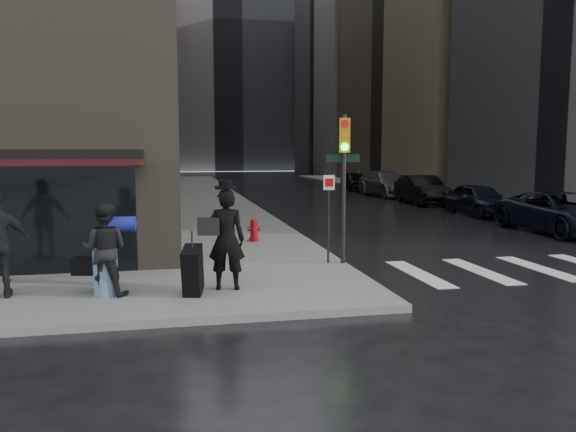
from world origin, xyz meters
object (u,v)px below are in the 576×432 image
Objects in this scene: man_jeans at (104,249)px; fire_hydrant at (254,231)px; man_overcoat at (219,244)px; traffic_light at (343,168)px; parked_car_4 at (355,181)px; parked_car_0 at (561,213)px; parked_car_3 at (387,184)px; parked_car_1 at (479,199)px; parked_car_2 at (422,190)px.

man_jeans is 2.57× the size of fire_hydrant.
traffic_light is (3.14, 2.08, 1.40)m from man_overcoat.
traffic_light is at bearing -103.28° from parked_car_4.
man_overcoat is 3.20× the size of fire_hydrant.
parked_car_0 is at bearing 38.85° from traffic_light.
man_overcoat reaches higher than parked_car_3.
traffic_light is 0.85× the size of parked_car_1.
parked_car_0 is 1.24× the size of parked_car_1.
fire_hydrant is at bearing -150.80° from parked_car_1.
man_jeans is 16.08m from parked_car_0.
parked_car_1 is 17.10m from parked_car_4.
parked_car_2 reaches higher than parked_car_4.
fire_hydrant is 0.12× the size of parked_car_3.
man_jeans is 27.85m from parked_car_3.
fire_hydrant is at bearing -109.62° from man_jeans.
parked_car_4 is at bearing 88.31° from parked_car_3.
parked_car_0 is 22.80m from parked_car_4.
traffic_light is 28.79m from parked_car_4.
traffic_light is at bearing -146.70° from man_jeans.
parked_car_4 is at bearing 90.33° from parked_car_0.
parked_car_4 is (-0.11, 22.80, -0.03)m from parked_car_0.
parked_car_4 is at bearing 64.85° from fire_hydrant.
man_overcoat is at bearing -132.55° from traffic_light.
fire_hydrant is at bearing -93.59° from man_overcoat.
traffic_light is 23.60m from parked_car_3.
traffic_light is at bearing -155.01° from parked_car_0.
parked_car_1 is at bearing -94.88° from parked_car_3.
man_jeans is at bearing -126.11° from parked_car_2.
man_overcoat is 0.52× the size of parked_car_1.
man_jeans reaches higher than parked_car_4.
parked_car_2 is at bearing -117.23° from man_jeans.
man_jeans is 0.32× the size of parked_car_3.
parked_car_0 is (12.57, 6.47, -0.35)m from man_overcoat.
fire_hydrant is at bearing -109.50° from parked_car_4.
parked_car_3 is (11.23, 17.60, 0.35)m from fire_hydrant.
man_overcoat is 31.81m from parked_car_4.
parked_car_0 is 17.10m from parked_car_3.
parked_car_1 is 0.89× the size of parked_car_2.
parked_car_3 is at bearing 57.47° from fire_hydrant.
parked_car_3 is 1.35× the size of parked_car_4.
parked_car_0 is (11.05, 0.50, 0.28)m from fire_hydrant.
traffic_light is at bearing -67.40° from fire_hydrant.
traffic_light is 10.55m from parked_car_0.
parked_car_1 reaches higher than fire_hydrant.
parked_car_3 is at bearing 89.88° from parked_car_1.
man_jeans is 0.34× the size of parked_car_0.
fire_hydrant is 16.24m from parked_car_2.
parked_car_2 is at bearing 73.09° from traffic_light.
parked_car_1 is 11.40m from parked_car_3.
traffic_light is at bearing -133.29° from parked_car_1.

